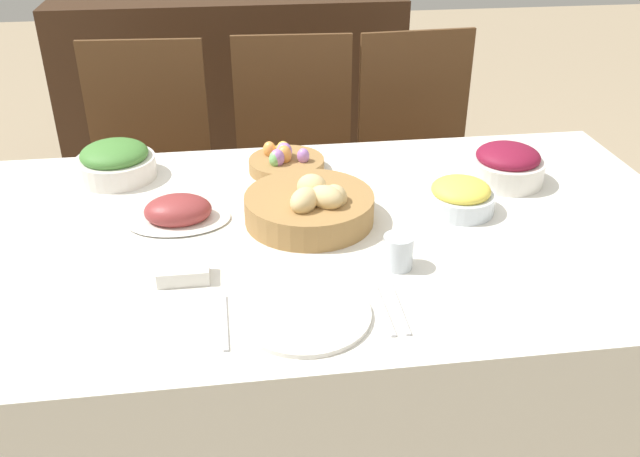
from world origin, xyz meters
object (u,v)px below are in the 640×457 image
egg_basket (285,162)px  dinner_plate (305,314)px  spoon (398,308)px  butter_dish (183,273)px  chair_far_right (421,161)px  chair_far_left (149,176)px  ham_platter (178,212)px  beet_salad_bowl (507,165)px  sideboard (234,98)px  drinking_cup (398,252)px  bread_basket (311,206)px  chair_far_center (295,168)px  fork (225,322)px  knife (383,309)px  pineapple_bowl (460,196)px  green_salad_bowl (115,161)px

egg_basket → dinner_plate: bearing=-92.1°
spoon → butter_dish: (-0.41, 0.16, 0.01)m
chair_far_right → butter_dish: (-0.80, -1.02, 0.24)m
chair_far_left → ham_platter: (0.16, -0.76, 0.24)m
chair_far_left → beet_salad_bowl: (1.01, -0.66, 0.27)m
sideboard → drinking_cup: 2.06m
bread_basket → beet_salad_bowl: bread_basket is taller
butter_dish → chair_far_center: bearing=71.9°
ham_platter → drinking_cup: drinking_cup is taller
chair_far_left → dinner_plate: 1.27m
chair_far_right → dinner_plate: size_ratio=3.82×
egg_basket → fork: (-0.18, -0.67, -0.02)m
sideboard → fork: (-0.05, -2.16, 0.27)m
sideboard → egg_basket: 1.52m
knife → drinking_cup: (0.06, 0.15, 0.03)m
bread_basket → knife: bearing=-75.8°
ham_platter → dinner_plate: 0.49m
sideboard → ham_platter: bearing=-95.1°
bread_basket → dinner_plate: size_ratio=1.21×
beet_salad_bowl → spoon: size_ratio=1.15×
chair_far_right → butter_dish: bearing=-132.0°
chair_far_left → dinner_plate: chair_far_left is taller
sideboard → drinking_cup: (0.31, -2.01, 0.31)m
ham_platter → spoon: size_ratio=1.43×
dinner_plate → butter_dish: size_ratio=2.40×
egg_basket → pineapple_bowl: (0.40, -0.29, 0.01)m
pineapple_bowl → beet_salad_bowl: bearing=39.7°
chair_far_right → drinking_cup: 1.12m
egg_basket → drinking_cup: (0.19, -0.52, 0.01)m
chair_far_left → green_salad_bowl: 0.56m
chair_far_right → chair_far_left: size_ratio=1.00×
egg_basket → drinking_cup: size_ratio=2.83×
pineapple_bowl → bread_basket: bearing=-178.7°
chair_far_right → sideboard: 1.19m
chair_far_center → egg_basket: size_ratio=4.67×
green_salad_bowl → dinner_plate: 0.82m
knife → drinking_cup: drinking_cup is taller
chair_far_center → spoon: 1.20m
chair_far_center → beet_salad_bowl: chair_far_center is taller
egg_basket → drinking_cup: bearing=-70.0°
chair_far_left → green_salad_bowl: bearing=-88.1°
green_salad_bowl → drinking_cup: green_salad_bowl is taller
bread_basket → drinking_cup: 0.27m
sideboard → spoon: bearing=-82.6°
sideboard → egg_basket: size_ratio=7.66×
chair_far_left → green_salad_bowl: size_ratio=4.60×
chair_far_right → beet_salad_bowl: size_ratio=4.92×
ham_platter → dinner_plate: (0.25, -0.42, -0.02)m
sideboard → pineapple_bowl: bearing=-73.6°
beet_salad_bowl → fork: (-0.75, -0.53, -0.05)m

